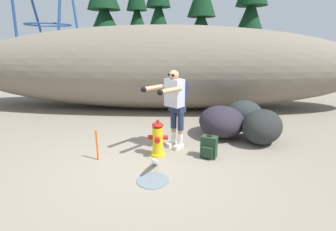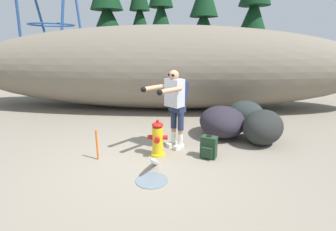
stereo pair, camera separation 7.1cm
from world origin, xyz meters
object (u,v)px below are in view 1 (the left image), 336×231
survey_stake (97,145)px  spare_backpack (209,147)px  fire_hydrant (158,139)px  boulder_small (244,114)px  boulder_large (222,121)px  utility_worker (175,100)px  boulder_mid (262,127)px

survey_stake → spare_backpack: bearing=5.6°
fire_hydrant → spare_backpack: fire_hydrant is taller
fire_hydrant → boulder_small: bearing=41.3°
spare_backpack → survey_stake: (-2.16, -0.21, 0.08)m
fire_hydrant → survey_stake: bearing=-166.8°
boulder_large → survey_stake: bearing=-150.4°
utility_worker → boulder_small: utility_worker is taller
spare_backpack → boulder_large: (0.43, 1.26, 0.15)m
boulder_small → survey_stake: size_ratio=1.61×
spare_backpack → boulder_large: bearing=-177.4°
fire_hydrant → boulder_small: (2.15, 1.89, 0.03)m
boulder_small → survey_stake: (-3.30, -2.16, -0.07)m
spare_backpack → boulder_mid: bearing=144.5°
utility_worker → survey_stake: (-1.47, -0.66, -0.76)m
boulder_small → utility_worker: bearing=-140.6°
boulder_mid → boulder_large: bearing=152.2°
boulder_mid → boulder_small: boulder_mid is taller
utility_worker → boulder_mid: 2.10m
fire_hydrant → survey_stake: fire_hydrant is taller
fire_hydrant → boulder_large: 1.88m
boulder_large → survey_stake: size_ratio=2.13×
fire_hydrant → utility_worker: size_ratio=0.44×
boulder_mid → fire_hydrant: bearing=-161.5°
utility_worker → spare_backpack: utility_worker is taller
utility_worker → survey_stake: bearing=-25.9°
spare_backpack → boulder_small: size_ratio=0.49×
boulder_large → boulder_mid: bearing=-27.8°
fire_hydrant → boulder_small: 2.86m
fire_hydrant → boulder_large: size_ratio=0.58×
fire_hydrant → utility_worker: bearing=50.4°
spare_backpack → boulder_small: (1.14, 1.95, 0.15)m
fire_hydrant → boulder_large: fire_hydrant is taller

